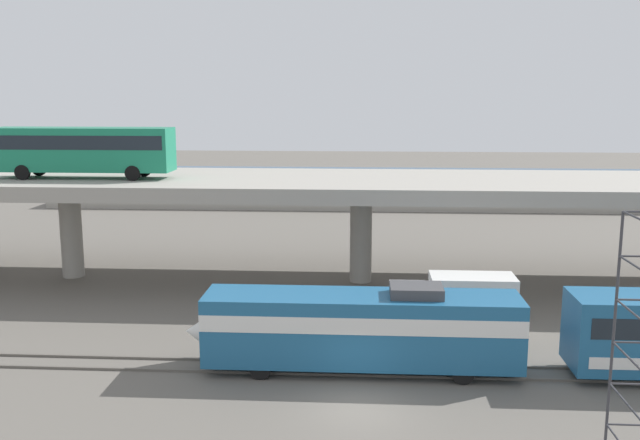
{
  "coord_description": "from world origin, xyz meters",
  "views": [
    {
      "loc": [
        0.14,
        -27.3,
        12.86
      ],
      "look_at": [
        -2.94,
        22.02,
        3.9
      ],
      "focal_mm": 39.43,
      "sensor_mm": 36.0,
      "label": 1
    }
  ],
  "objects": [
    {
      "name": "parked_car_2",
      "position": [
        -4.01,
        55.52,
        2.36
      ],
      "size": [
        4.09,
        1.96,
        1.5
      ],
      "rotation": [
        0.0,
        0.0,
        3.14
      ],
      "color": "#9E998C",
      "rests_on": "pier_parking_lot"
    },
    {
      "name": "parked_car_3",
      "position": [
        30.31,
        54.73,
        2.36
      ],
      "size": [
        4.52,
        1.87,
        1.5
      ],
      "color": "maroon",
      "rests_on": "pier_parking_lot"
    },
    {
      "name": "parked_car_1",
      "position": [
        15.45,
        52.06,
        2.36
      ],
      "size": [
        4.13,
        1.93,
        1.5
      ],
      "color": "maroon",
      "rests_on": "pier_parking_lot"
    },
    {
      "name": "highway_overpass",
      "position": [
        -0.0,
        20.0,
        6.48
      ],
      "size": [
        96.0,
        11.79,
        7.18
      ],
      "color": "#9E998E",
      "rests_on": "ground_plane"
    },
    {
      "name": "train_locomotive",
      "position": [
        -0.61,
        4.0,
        2.19
      ],
      "size": [
        15.63,
        3.04,
        4.18
      ],
      "rotation": [
        0.0,
        0.0,
        3.14
      ],
      "color": "#1E5984",
      "rests_on": "ground_plane"
    },
    {
      "name": "harbor_water",
      "position": [
        0.0,
        78.0,
        0.0
      ],
      "size": [
        140.0,
        36.0,
        0.01
      ],
      "primitive_type": "cube",
      "color": "navy",
      "rests_on": "ground_plane"
    },
    {
      "name": "rail_strip_near",
      "position": [
        0.0,
        3.27,
        0.06
      ],
      "size": [
        110.0,
        0.12,
        0.12
      ],
      "primitive_type": "cube",
      "color": "#59544C",
      "rests_on": "ground_plane"
    },
    {
      "name": "parked_car_0",
      "position": [
        16.86,
        55.44,
        2.36
      ],
      "size": [
        4.62,
        1.98,
        1.5
      ],
      "color": "navy",
      "rests_on": "pier_parking_lot"
    },
    {
      "name": "pier_parking_lot",
      "position": [
        0.0,
        55.0,
        0.79
      ],
      "size": [
        71.45,
        12.01,
        1.59
      ],
      "primitive_type": "cube",
      "color": "#9E998E",
      "rests_on": "ground_plane"
    },
    {
      "name": "ground_plane",
      "position": [
        0.0,
        0.0,
        0.0
      ],
      "size": [
        260.0,
        260.0,
        0.0
      ],
      "primitive_type": "plane",
      "color": "#605B54"
    },
    {
      "name": "transit_bus_on_overpass",
      "position": [
        -18.67,
        18.81,
        9.25
      ],
      "size": [
        12.0,
        2.68,
        3.4
      ],
      "color": "#197A56",
      "rests_on": "highway_overpass"
    },
    {
      "name": "service_truck_west",
      "position": [
        5.28,
        10.27,
        1.64
      ],
      "size": [
        6.8,
        2.46,
        3.04
      ],
      "rotation": [
        0.0,
        0.0,
        3.14
      ],
      "color": "silver",
      "rests_on": "ground_plane"
    },
    {
      "name": "parked_car_5",
      "position": [
        -22.7,
        54.82,
        2.36
      ],
      "size": [
        4.26,
        1.98,
        1.5
      ],
      "color": "black",
      "rests_on": "pier_parking_lot"
    },
    {
      "name": "rail_strip_far",
      "position": [
        0.0,
        4.73,
        0.06
      ],
      "size": [
        110.0,
        0.12,
        0.12
      ],
      "primitive_type": "cube",
      "color": "#59544C",
      "rests_on": "ground_plane"
    },
    {
      "name": "parked_car_4",
      "position": [
        -29.24,
        56.39,
        2.36
      ],
      "size": [
        4.62,
        1.83,
        1.5
      ],
      "color": "navy",
      "rests_on": "pier_parking_lot"
    }
  ]
}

